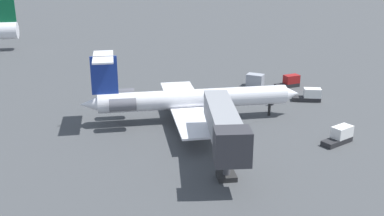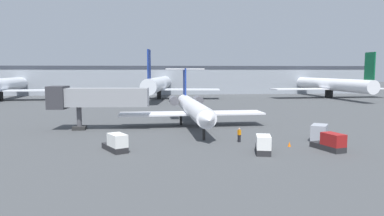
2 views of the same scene
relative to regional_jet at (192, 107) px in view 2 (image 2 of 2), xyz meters
name	(u,v)px [view 2 (image 2 of 2)]	position (x,y,z in m)	size (l,w,h in m)	color
ground_plane	(192,126)	(-0.02, -0.25, -2.99)	(400.00, 400.00, 0.10)	#424447
regional_jet	(192,107)	(0.00, 0.00, 0.00)	(21.84, 28.26, 8.78)	white
jet_bridge	(92,98)	(-14.43, -1.89, 1.58)	(14.07, 3.89, 6.22)	gray
ground_crew_marshaller	(239,135)	(4.28, -12.79, -2.08)	(0.38, 0.46, 1.69)	black
baggage_tug_lead	(263,145)	(5.35, -18.71, -2.10)	(2.31, 4.22, 1.90)	#262628
baggage_tug_trailing	(331,143)	(12.76, -18.30, -2.10)	(2.42, 4.23, 1.90)	#262628
baggage_tug_spare	(116,144)	(-9.62, -16.31, -2.10)	(3.12, 4.19, 1.90)	#262628
cargo_container_uld	(319,133)	(14.03, -12.99, -1.97)	(2.84, 3.10, 1.94)	#999EA8
traffic_cone_near	(289,144)	(9.22, -15.87, -2.67)	(0.36, 0.36, 0.55)	orange
terminal_building	(169,79)	(-0.02, 82.46, 2.10)	(149.50, 22.90, 10.06)	#8C939E
parked_airliner_west_mid	(159,84)	(-4.41, 53.05, 1.39)	(36.49, 43.04, 13.47)	silver
parked_airliner_centre	(330,85)	(48.07, 51.50, 1.17)	(36.05, 42.79, 13.04)	white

